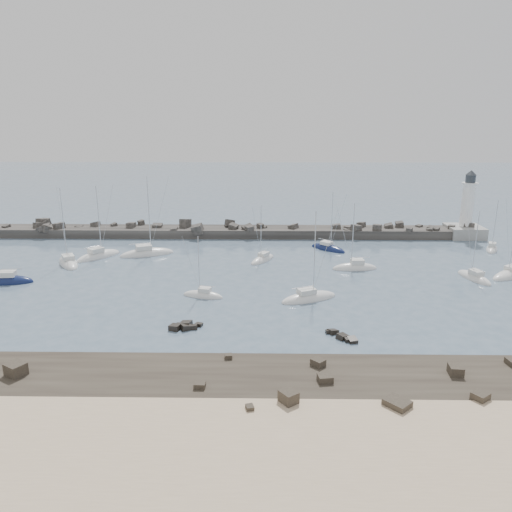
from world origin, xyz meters
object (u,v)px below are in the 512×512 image
Objects in this scene: sailboat_7 at (309,299)px; sailboat_8 at (328,249)px; sailboat_10 at (474,278)px; sailboat_9 at (355,268)px; sailboat_3 at (99,257)px; sailboat_6 at (263,260)px; sailboat_12 at (492,249)px; sailboat_4 at (147,254)px; sailboat_1 at (68,263)px; lighthouse at (465,222)px; sailboat_2 at (6,282)px; sailboat_5 at (203,296)px; sailboat_11 at (511,275)px.

sailboat_7 reaches higher than sailboat_8.
sailboat_9 is at bearing 164.93° from sailboat_10.
sailboat_6 is (29.57, -1.55, -0.02)m from sailboat_3.
sailboat_8 is 30.99m from sailboat_12.
sailboat_4 reaches higher than sailboat_6.
sailboat_3 is (3.91, 4.05, 0.01)m from sailboat_1.
sailboat_7 is at bearing -133.90° from lighthouse.
sailboat_2 is at bearing -171.90° from sailboat_9.
sailboat_5 is at bearing -42.73° from sailboat_3.
sailboat_6 is 1.06× the size of sailboat_12.
lighthouse is 11.02m from sailboat_12.
sailboat_9 is at bearing -12.40° from sailboat_4.
lighthouse is at bearing 20.63° from sailboat_2.
sailboat_12 is at bearing 4.74° from sailboat_3.
lighthouse reaches higher than sailboat_6.
sailboat_7 is (-35.69, -37.08, -2.95)m from lighthouse.
sailboat_2 is at bearing -120.22° from sailboat_1.
sailboat_2 is at bearing -158.74° from sailboat_8.
sailboat_6 is 20.02m from sailboat_7.
sailboat_7 is at bearing -161.79° from sailboat_11.
lighthouse is at bearing 84.47° from sailboat_11.
sailboat_11 is at bearing 18.21° from sailboat_7.
sailboat_1 is at bearing -172.51° from sailboat_12.
sailboat_3 reaches higher than sailboat_10.
sailboat_4 is at bearing -166.80° from lighthouse.
sailboat_12 is at bearing 9.93° from sailboat_6.
sailboat_10 is at bearing 19.36° from sailboat_7.
lighthouse is 51.55m from sailboat_7.
lighthouse reaches higher than sailboat_2.
sailboat_9 is at bearing -156.20° from sailboat_12.
sailboat_9 is 24.50m from sailboat_11.
sailboat_3 is at bearing 169.96° from sailboat_10.
lighthouse is 1.04× the size of sailboat_1.
sailboat_8 is (33.64, 4.31, -0.02)m from sailboat_4.
sailboat_10 is 0.84× the size of sailboat_11.
sailboat_4 is 24.86m from sailboat_5.
sailboat_6 reaches higher than sailboat_12.
sailboat_6 is (39.33, 12.55, -0.03)m from sailboat_2.
sailboat_12 is at bearing 59.21° from sailboat_10.
lighthouse is at bearing 40.51° from sailboat_9.
sailboat_2 is 1.23× the size of sailboat_6.
sailboat_11 reaches higher than sailboat_2.
sailboat_4 is 1.11× the size of sailboat_11.
sailboat_4 reaches higher than sailboat_9.
sailboat_2 is 55.25m from sailboat_9.
sailboat_10 reaches higher than sailboat_5.
lighthouse is 46.02m from sailboat_6.
lighthouse reaches higher than sailboat_7.
sailboat_8 is at bearing 50.90° from sailboat_5.
sailboat_4 is 1.28× the size of sailboat_9.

